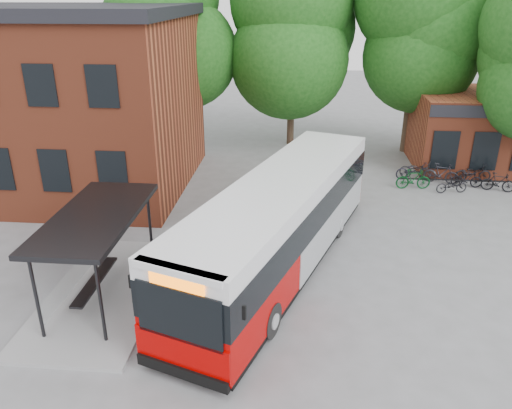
# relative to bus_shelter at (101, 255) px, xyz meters

# --- Properties ---
(ground) EXTENTS (100.00, 100.00, 0.00)m
(ground) POSITION_rel_bus_shelter_xyz_m (4.50, 1.00, -1.45)
(ground) COLOR slate
(station_building) EXTENTS (18.40, 10.40, 8.50)m
(station_building) POSITION_rel_bus_shelter_xyz_m (-8.50, 10.00, 2.80)
(station_building) COLOR brown
(station_building) RESTS_ON ground
(bus_shelter) EXTENTS (3.60, 7.00, 2.90)m
(bus_shelter) POSITION_rel_bus_shelter_xyz_m (0.00, 0.00, 0.00)
(bus_shelter) COLOR black
(bus_shelter) RESTS_ON ground
(bike_rail) EXTENTS (5.20, 0.10, 0.38)m
(bike_rail) POSITION_rel_bus_shelter_xyz_m (13.78, 11.00, -1.26)
(bike_rail) COLOR black
(bike_rail) RESTS_ON ground
(tree_0) EXTENTS (7.92, 7.92, 11.00)m
(tree_0) POSITION_rel_bus_shelter_xyz_m (-1.50, 17.00, 4.05)
(tree_0) COLOR #174A13
(tree_0) RESTS_ON ground
(tree_1) EXTENTS (7.92, 7.92, 10.40)m
(tree_1) POSITION_rel_bus_shelter_xyz_m (5.50, 18.00, 3.75)
(tree_1) COLOR #174A13
(tree_1) RESTS_ON ground
(tree_2) EXTENTS (7.92, 7.92, 11.00)m
(tree_2) POSITION_rel_bus_shelter_xyz_m (12.50, 17.00, 4.05)
(tree_2) COLOR #174A13
(tree_2) RESTS_ON ground
(city_bus) EXTENTS (6.92, 13.15, 3.29)m
(city_bus) POSITION_rel_bus_shelter_xyz_m (5.54, 2.30, 0.20)
(city_bus) COLOR #AF0000
(city_bus) RESTS_ON ground
(bicycle_0) EXTENTS (1.94, 0.93, 0.98)m
(bicycle_0) POSITION_rel_bus_shelter_xyz_m (12.08, 11.94, -0.96)
(bicycle_0) COLOR black
(bicycle_0) RESTS_ON ground
(bicycle_1) EXTENTS (1.73, 0.61, 1.02)m
(bicycle_1) POSITION_rel_bus_shelter_xyz_m (11.77, 10.51, -0.94)
(bicycle_1) COLOR #0B411A
(bicycle_1) RESTS_ON ground
(bicycle_2) EXTENTS (1.99, 1.37, 0.99)m
(bicycle_2) POSITION_rel_bus_shelter_xyz_m (12.29, 11.90, -0.95)
(bicycle_2) COLOR #2D2E31
(bicycle_2) RESTS_ON ground
(bicycle_3) EXTENTS (1.80, 1.00, 1.04)m
(bicycle_3) POSITION_rel_bus_shelter_xyz_m (13.35, 11.47, -0.93)
(bicycle_3) COLOR #22222A
(bicycle_3) RESTS_ON ground
(bicycle_4) EXTENTS (1.59, 0.80, 0.80)m
(bicycle_4) POSITION_rel_bus_shelter_xyz_m (13.53, 10.12, -1.05)
(bicycle_4) COLOR black
(bicycle_4) RESTS_ON ground
(bicycle_5) EXTENTS (1.54, 0.59, 0.90)m
(bicycle_5) POSITION_rel_bus_shelter_xyz_m (14.50, 10.98, -1.00)
(bicycle_5) COLOR black
(bicycle_5) RESTS_ON ground
(bicycle_6) EXTENTS (1.88, 0.77, 0.97)m
(bicycle_6) POSITION_rel_bus_shelter_xyz_m (15.04, 11.82, -0.97)
(bicycle_6) COLOR black
(bicycle_6) RESTS_ON ground
(bicycle_7) EXTENTS (1.64, 0.81, 0.95)m
(bicycle_7) POSITION_rel_bus_shelter_xyz_m (15.86, 10.54, -0.98)
(bicycle_7) COLOR black
(bicycle_7) RESTS_ON ground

